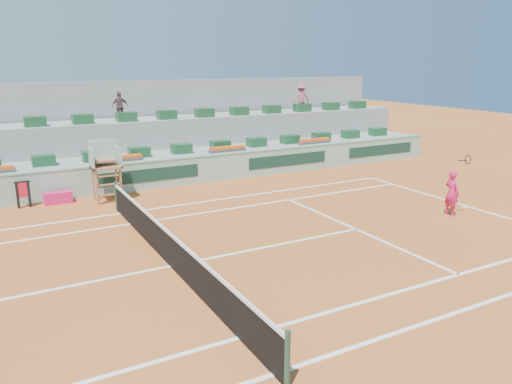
{
  "coord_description": "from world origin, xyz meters",
  "views": [
    {
      "loc": [
        -3.96,
        -12.11,
        5.38
      ],
      "look_at": [
        4.0,
        2.5,
        1.0
      ],
      "focal_mm": 35.0,
      "sensor_mm": 36.0,
      "label": 1
    }
  ],
  "objects": [
    {
      "name": "court_lines",
      "position": [
        0.0,
        0.0,
        0.01
      ],
      "size": [
        23.89,
        11.09,
        0.01
      ],
      "color": "white",
      "rests_on": "ground"
    },
    {
      "name": "stadium_back_wall",
      "position": [
        0.0,
        13.9,
        2.2
      ],
      "size": [
        36.0,
        0.4,
        4.4
      ],
      "primitive_type": "cube",
      "color": "#989996",
      "rests_on": "ground"
    },
    {
      "name": "umpire_chair",
      "position": [
        0.0,
        7.5,
        1.54
      ],
      "size": [
        1.1,
        0.9,
        2.4
      ],
      "color": "#975F39",
      "rests_on": "ground"
    },
    {
      "name": "ground",
      "position": [
        0.0,
        0.0,
        0.0
      ],
      "size": [
        90.0,
        90.0,
        0.0
      ],
      "primitive_type": "plane",
      "color": "#A95320",
      "rests_on": "ground"
    },
    {
      "name": "towel_rack",
      "position": [
        -2.99,
        7.98,
        0.6
      ],
      "size": [
        0.56,
        0.09,
        1.03
      ],
      "color": "black",
      "rests_on": "ground"
    },
    {
      "name": "spectator_mid",
      "position": [
        1.77,
        11.87,
        3.3
      ],
      "size": [
        0.86,
        0.47,
        1.4
      ],
      "primitive_type": "imported",
      "rotation": [
        0.0,
        0.0,
        3.3
      ],
      "color": "brown",
      "rests_on": "seating_tier_upper"
    },
    {
      "name": "seat_row_lower",
      "position": [
        0.0,
        9.8,
        1.42
      ],
      "size": [
        32.9,
        0.6,
        0.44
      ],
      "color": "#194B27",
      "rests_on": "seating_tier_lower"
    },
    {
      "name": "seat_row_upper",
      "position": [
        0.0,
        11.7,
        2.82
      ],
      "size": [
        32.9,
        0.6,
        0.44
      ],
      "color": "#194B27",
      "rests_on": "seating_tier_upper"
    },
    {
      "name": "flower_planters",
      "position": [
        -1.5,
        9.0,
        1.33
      ],
      "size": [
        26.8,
        0.36,
        0.28
      ],
      "color": "#4B4B4B",
      "rests_on": "seating_tier_lower"
    },
    {
      "name": "tennis_net",
      "position": [
        0.0,
        0.0,
        0.53
      ],
      "size": [
        0.1,
        11.97,
        1.1
      ],
      "color": "black",
      "rests_on": "ground"
    },
    {
      "name": "tennis_player",
      "position": [
        10.41,
        -0.36,
        0.83
      ],
      "size": [
        0.43,
        0.87,
        2.28
      ],
      "color": "#E11D65",
      "rests_on": "ground"
    },
    {
      "name": "spectator_right",
      "position": [
        11.85,
        11.6,
        3.37
      ],
      "size": [
        1.08,
        0.73,
        1.54
      ],
      "primitive_type": "imported",
      "rotation": [
        0.0,
        0.0,
        2.98
      ],
      "color": "#9F4F61",
      "rests_on": "seating_tier_upper"
    },
    {
      "name": "advertising_hoarding",
      "position": [
        0.02,
        8.5,
        0.63
      ],
      "size": [
        36.0,
        0.34,
        1.26
      ],
      "color": "#90B5A5",
      "rests_on": "ground"
    },
    {
      "name": "seating_tier_lower",
      "position": [
        0.0,
        10.7,
        0.6
      ],
      "size": [
        36.0,
        4.0,
        1.2
      ],
      "primitive_type": "cube",
      "color": "#989996",
      "rests_on": "ground"
    },
    {
      "name": "player_bag",
      "position": [
        -1.78,
        8.0,
        0.23
      ],
      "size": [
        1.02,
        0.45,
        0.45
      ],
      "primitive_type": "cube",
      "color": "#E11D65",
      "rests_on": "ground"
    },
    {
      "name": "seating_tier_upper",
      "position": [
        0.0,
        12.3,
        1.3
      ],
      "size": [
        36.0,
        2.4,
        2.6
      ],
      "primitive_type": "cube",
      "color": "#989996",
      "rests_on": "ground"
    }
  ]
}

